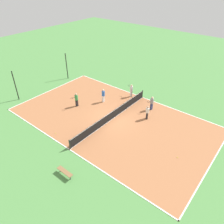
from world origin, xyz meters
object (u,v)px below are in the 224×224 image
(player_far_green, at_px, (76,99))
(fence_post_back_right, at_px, (67,66))
(tennis_net, at_px, (112,115))
(player_baseline_gray, at_px, (152,102))
(bench, at_px, (65,172))
(player_near_white, at_px, (131,90))
(player_far_white, at_px, (147,112))
(tennis_ball_right_alley, at_px, (55,133))
(tennis_ball_far_baseline, at_px, (110,120))
(player_near_blue, at_px, (103,95))
(fence_post_back_left, at_px, (15,86))
(tennis_ball_midcourt, at_px, (177,157))

(player_far_green, relative_size, fence_post_back_right, 0.45)
(tennis_net, height_order, player_baseline_gray, player_baseline_gray)
(bench, distance_m, player_near_white, 13.58)
(bench, height_order, player_far_white, player_far_white)
(player_baseline_gray, relative_size, player_near_white, 1.01)
(player_far_green, relative_size, tennis_ball_right_alley, 24.14)
(tennis_ball_far_baseline, bearing_deg, player_far_white, -47.49)
(player_near_blue, xyz_separation_m, fence_post_back_right, (1.79, 8.29, 0.86))
(fence_post_back_right, bearing_deg, player_near_white, -82.61)
(tennis_net, xyz_separation_m, tennis_ball_right_alley, (-5.28, 2.70, -0.48))
(tennis_net, height_order, player_near_blue, player_near_blue)
(player_near_white, xyz_separation_m, tennis_ball_right_alley, (-10.48, 1.48, -0.89))
(player_far_white, xyz_separation_m, tennis_ball_right_alley, (-7.64, 5.48, -0.82))
(player_far_white, distance_m, fence_post_back_left, 15.44)
(tennis_net, height_order, player_far_white, player_far_white)
(tennis_net, relative_size, bench, 7.99)
(player_far_white, xyz_separation_m, tennis_ball_midcourt, (-3.25, -4.98, -0.82))
(player_near_white, xyz_separation_m, tennis_ball_far_baseline, (-5.46, -1.14, -0.89))
(player_baseline_gray, xyz_separation_m, fence_post_back_right, (-0.30, 13.52, 0.87))
(player_far_white, distance_m, player_near_blue, 5.80)
(tennis_net, distance_m, player_baseline_gray, 4.76)
(bench, xyz_separation_m, fence_post_back_left, (4.12, 13.21, 1.44))
(player_baseline_gray, bearing_deg, bench, 4.03)
(tennis_ball_right_alley, distance_m, tennis_ball_far_baseline, 5.66)
(tennis_net, height_order, bench, tennis_net)
(tennis_net, height_order, fence_post_back_left, fence_post_back_left)
(player_far_white, xyz_separation_m, player_near_blue, (-0.26, 5.79, 0.08))
(tennis_net, xyz_separation_m, bench, (-8.01, -1.91, -0.15))
(player_far_green, bearing_deg, fence_post_back_right, -118.19)
(tennis_net, bearing_deg, player_near_white, 13.15)
(player_baseline_gray, bearing_deg, player_near_blue, -62.71)
(fence_post_back_left, bearing_deg, tennis_ball_midcourt, -81.05)
(player_near_white, bearing_deg, player_far_green, 82.73)
(tennis_net, distance_m, player_near_blue, 3.70)
(fence_post_back_left, bearing_deg, tennis_ball_far_baseline, -72.08)
(tennis_net, bearing_deg, player_far_green, 96.42)
(tennis_ball_midcourt, bearing_deg, tennis_ball_right_alley, 112.78)
(player_near_white, height_order, fence_post_back_right, fence_post_back_right)
(player_far_white, xyz_separation_m, player_baseline_gray, (1.83, 0.56, 0.07))
(tennis_ball_midcourt, distance_m, fence_post_back_left, 19.38)
(tennis_ball_far_baseline, bearing_deg, tennis_ball_right_alley, 152.44)
(tennis_net, distance_m, player_near_white, 5.35)
(tennis_ball_midcourt, relative_size, tennis_ball_far_baseline, 1.00)
(player_near_white, distance_m, fence_post_back_right, 10.21)
(player_far_green, bearing_deg, player_far_white, 116.82)
(player_near_blue, relative_size, tennis_ball_right_alley, 24.25)
(player_baseline_gray, height_order, tennis_ball_right_alley, player_baseline_gray)
(tennis_ball_midcourt, bearing_deg, player_near_blue, 74.50)
(bench, relative_size, tennis_ball_midcourt, 21.57)
(player_near_blue, distance_m, player_far_green, 3.15)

